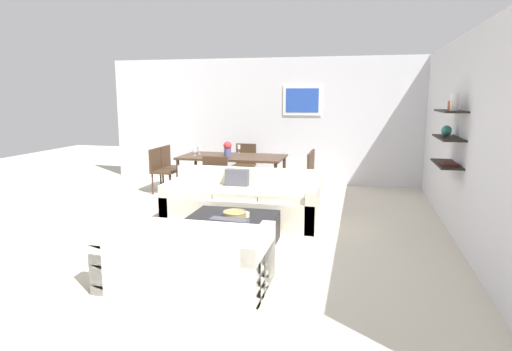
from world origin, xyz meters
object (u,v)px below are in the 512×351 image
sofa_beige (242,203)px  wine_glass_left_near (195,151)px  dining_table (232,159)px  dining_chair_right_near (303,173)px  dining_chair_head (245,162)px  dining_chair_left_far (171,164)px  wine_glass_left_far (199,149)px  dining_chair_right_far (306,169)px  loveseat_white (186,259)px  decorative_bowl (235,214)px  candle_jar (246,215)px  wine_glass_head (239,147)px  dining_chair_foot (217,177)px  centerpiece_vase (228,148)px  coffee_table (231,231)px  dining_chair_left_near (161,168)px

sofa_beige → wine_glass_left_near: 2.27m
dining_table → dining_chair_right_near: bearing=-9.4°
sofa_beige → dining_chair_head: bearing=104.1°
dining_chair_left_far → wine_glass_left_far: bearing=-8.8°
dining_chair_right_near → dining_chair_right_far: (0.00, 0.47, 0.00)m
loveseat_white → decorative_bowl: size_ratio=5.40×
dining_chair_left_far → dining_chair_head: size_ratio=1.00×
candle_jar → dining_table: 3.06m
dining_table → wine_glass_head: wine_glass_head is taller
decorative_bowl → dining_chair_foot: size_ratio=0.35×
dining_chair_right_near → wine_glass_left_near: 2.16m
centerpiece_vase → wine_glass_left_far: bearing=167.0°
dining_chair_right_far → coffee_table: bearing=-100.2°
dining_chair_left_near → dining_chair_head: same height
candle_jar → dining_chair_right_far: dining_chair_right_far is taller
dining_chair_foot → decorative_bowl: bearing=-65.8°
dining_chair_left_far → wine_glass_left_near: size_ratio=6.17×
dining_chair_left_far → loveseat_white: bearing=-63.9°
sofa_beige → loveseat_white: size_ratio=1.40×
dining_chair_foot → dining_chair_right_near: 1.57m
dining_chair_right_near → dining_chair_foot: bearing=-153.8°
wine_glass_head → loveseat_white: bearing=-80.8°
wine_glass_head → dining_chair_left_near: bearing=-153.8°
wine_glass_left_far → wine_glass_left_near: bearing=-90.0°
wine_glass_left_near → dining_chair_left_near: bearing=-171.2°
loveseat_white → candle_jar: (0.27, 1.31, 0.12)m
wine_glass_left_far → centerpiece_vase: size_ratio=0.54×
wine_glass_left_far → candle_jar: bearing=-59.6°
dining_table → wine_glass_left_near: wine_glass_left_near is taller
dining_chair_left_far → dining_chair_head: same height
sofa_beige → dining_chair_left_near: 2.63m
decorative_bowl → centerpiece_vase: size_ratio=1.07×
sofa_beige → candle_jar: size_ratio=25.80×
centerpiece_vase → dining_chair_head: bearing=84.6°
wine_glass_head → wine_glass_left_far: 0.80m
sofa_beige → loveseat_white: bearing=-88.4°
dining_chair_left_far → dining_chair_right_near: 2.85m
wine_glass_left_far → coffee_table: bearing=-62.7°
dining_chair_right_far → wine_glass_left_near: bearing=-170.4°
loveseat_white → dining_table: size_ratio=0.82×
loveseat_white → dining_chair_head: (-0.75, 5.11, 0.21)m
dining_chair_head → decorative_bowl: bearing=-76.9°
dining_chair_right_near → dining_chair_left_near: bearing=-180.0°
dining_chair_left_near → dining_chair_right_far: (2.82, 0.47, 0.00)m
candle_jar → centerpiece_vase: size_ratio=0.31×
dining_chair_head → wine_glass_head: size_ratio=5.25×
loveseat_white → coffee_table: bearing=86.2°
dining_table → dining_chair_head: bearing=90.0°
candle_jar → dining_chair_left_far: 3.94m
sofa_beige → dining_chair_right_far: (0.72, 2.04, 0.21)m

